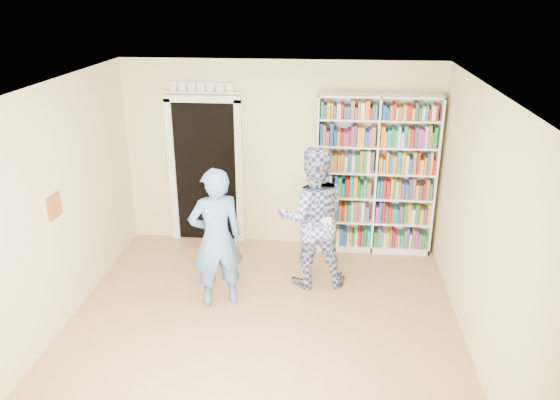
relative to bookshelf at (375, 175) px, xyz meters
name	(u,v)px	position (x,y,z in m)	size (l,w,h in m)	color
floor	(259,338)	(-1.35, -2.34, -1.15)	(5.00, 5.00, 0.00)	#AA8352
ceiling	(255,93)	(-1.35, -2.34, 1.55)	(5.00, 5.00, 0.00)	white
wall_back	(280,155)	(-1.35, 0.16, 0.20)	(4.50, 4.50, 0.00)	beige
wall_left	(44,218)	(-3.60, -2.34, 0.20)	(5.00, 5.00, 0.00)	beige
wall_right	(486,235)	(0.90, -2.34, 0.20)	(5.00, 5.00, 0.00)	beige
bookshelf	(375,175)	(0.00, 0.00, 0.00)	(1.66, 0.31, 2.28)	white
doorway	(205,165)	(-2.45, 0.13, 0.03)	(1.10, 0.08, 2.43)	black
wall_art	(55,207)	(-3.58, -2.14, 0.25)	(0.03, 0.25, 0.25)	brown
man_blue	(216,239)	(-1.93, -1.66, -0.29)	(0.63, 0.41, 1.73)	#527AB6
man_plaid	(312,218)	(-0.83, -1.06, -0.23)	(0.89, 0.70, 1.84)	navy
paper_sheet	(324,227)	(-0.69, -1.28, -0.25)	(0.19, 0.01, 0.27)	white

